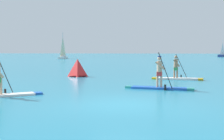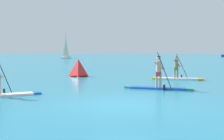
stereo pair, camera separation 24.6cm
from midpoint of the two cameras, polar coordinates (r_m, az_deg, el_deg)
name	(u,v)px [view 2 (the right image)]	position (r m, az deg, el deg)	size (l,w,h in m)	color
ground	(121,104)	(11.12, 2.45, -6.46)	(440.00, 440.00, 0.00)	teal
paddleboarder_mid_center	(159,82)	(15.53, 9.32, -2.32)	(3.54, 1.08, 1.93)	blue
paddleboarder_far_right	(178,75)	(20.88, 12.67, -1.02)	(3.44, 1.04, 1.76)	white
race_marker_buoy	(78,69)	(23.05, -6.11, 0.27)	(1.35, 1.35, 1.34)	red
sailboat_left_horizon	(66,56)	(75.28, -8.64, 2.73)	(2.03, 5.24, 6.56)	white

